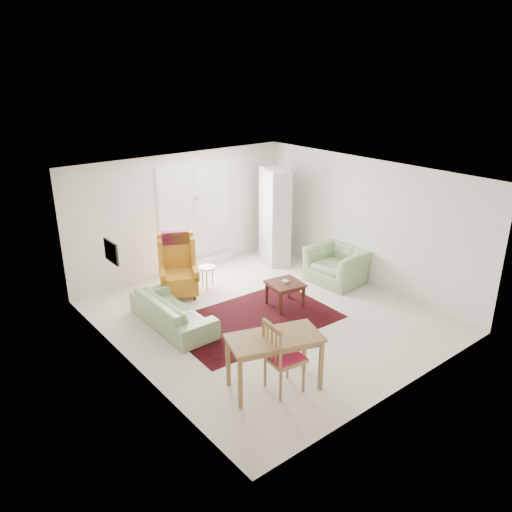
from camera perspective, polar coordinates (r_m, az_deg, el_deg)
room at (r=8.47m, az=0.48°, el=1.16°), size 5.04×5.54×2.51m
rug at (r=8.70m, az=-0.29°, el=-7.24°), size 2.87×1.91×0.03m
sofa at (r=8.50m, az=-9.54°, el=-5.60°), size 0.73×1.83×0.74m
armchair at (r=10.17m, az=9.34°, el=-0.66°), size 1.02×1.15×0.85m
wingback_chair at (r=9.45m, az=-8.88°, el=-1.19°), size 0.94×0.96×1.20m
coffee_table at (r=9.09m, az=3.32°, el=-4.39°), size 0.67×0.67×0.47m
stool at (r=9.88m, az=-5.59°, el=-2.39°), size 0.38×0.38×0.45m
cabinet at (r=10.90m, az=2.20°, el=4.54°), size 0.68×0.93×2.09m
desk at (r=6.85m, az=2.10°, el=-12.05°), size 1.38×0.99×0.79m
desk_chair at (r=6.75m, az=3.29°, el=-11.31°), size 0.51×0.51×1.05m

